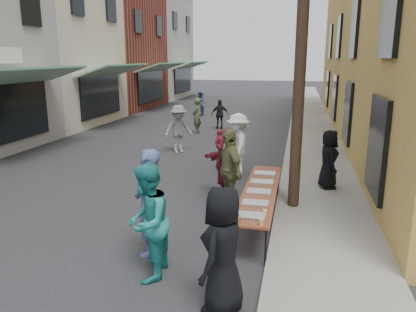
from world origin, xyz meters
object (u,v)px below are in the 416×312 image
at_px(utility_pole_near, 303,10).
at_px(utility_pole_mid, 302,37).
at_px(serving_table, 260,192).
at_px(catering_tray_sausage, 251,217).
at_px(guest_front_c, 147,222).
at_px(guest_front_a, 223,251).
at_px(utility_pole_far, 302,45).
at_px(server, 329,159).

height_order(utility_pole_near, utility_pole_mid, same).
bearing_deg(serving_table, catering_tray_sausage, -90.00).
distance_m(utility_pole_near, guest_front_c, 5.56).
bearing_deg(utility_pole_near, serving_table, -125.16).
distance_m(utility_pole_mid, serving_table, 13.55).
bearing_deg(catering_tray_sausage, guest_front_a, -97.00).
bearing_deg(catering_tray_sausage, serving_table, 90.00).
relative_size(utility_pole_mid, utility_pole_far, 1.00).
height_order(catering_tray_sausage, guest_front_a, guest_front_a).
height_order(utility_pole_mid, guest_front_c, utility_pole_mid).
xyz_separation_m(guest_front_a, server, (1.76, 5.86, -0.03)).
height_order(utility_pole_near, catering_tray_sausage, utility_pole_near).
xyz_separation_m(utility_pole_far, guest_front_a, (-0.90, -28.27, -3.58)).
distance_m(utility_pole_near, server, 4.04).
relative_size(utility_pole_mid, server, 5.72).
distance_m(catering_tray_sausage, guest_front_a, 1.64).
relative_size(catering_tray_sausage, guest_front_c, 0.26).
height_order(catering_tray_sausage, server, server).
height_order(utility_pole_mid, server, utility_pole_mid).
distance_m(utility_pole_mid, catering_tray_sausage, 15.12).
height_order(utility_pole_mid, serving_table, utility_pole_mid).
height_order(utility_pole_mid, utility_pole_far, same).
xyz_separation_m(utility_pole_mid, serving_table, (-0.70, -12.99, -3.79)).
relative_size(guest_front_a, guest_front_c, 0.96).
bearing_deg(server, serving_table, 137.56).
distance_m(utility_pole_mid, guest_front_a, 16.68).
bearing_deg(catering_tray_sausage, utility_pole_mid, 87.26).
bearing_deg(catering_tray_sausage, utility_pole_far, 88.49).
bearing_deg(utility_pole_far, utility_pole_near, -90.00).
relative_size(serving_table, catering_tray_sausage, 8.00).
relative_size(catering_tray_sausage, guest_front_a, 0.27).
bearing_deg(guest_front_a, catering_tray_sausage, -171.66).
bearing_deg(utility_pole_mid, guest_front_c, -98.16).
height_order(guest_front_a, server, guest_front_a).
bearing_deg(utility_pole_mid, utility_pole_far, 90.00).
relative_size(utility_pole_near, serving_table, 2.25).
bearing_deg(server, utility_pole_mid, -6.48).
distance_m(utility_pole_far, catering_tray_sausage, 26.91).
relative_size(serving_table, guest_front_c, 2.08).
bearing_deg(guest_front_c, utility_pole_mid, 167.10).
bearing_deg(server, guest_front_c, 138.09).
distance_m(utility_pole_mid, server, 11.06).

